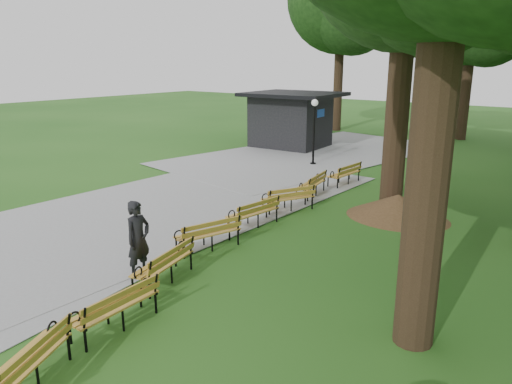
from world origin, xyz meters
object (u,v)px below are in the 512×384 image
Objects in this scene: bench_4 at (253,212)px; bench_7 at (344,174)px; lamp_post at (314,118)px; dirt_mound at (398,206)px; person at (138,239)px; kiosk at (291,120)px; bench_0 at (23,364)px; bench_1 at (114,306)px; bench_6 at (311,185)px; bench_2 at (163,263)px; bench_3 at (208,233)px; bench_5 at (288,198)px.

bench_7 is (-0.20, 6.30, 0.00)m from bench_4.
bench_7 is at bearing -40.83° from lamp_post.
person is at bearing -111.49° from dirt_mound.
lamp_post is 8.51m from dirt_mound.
kiosk is (-6.90, 16.82, 0.65)m from person.
person reaches higher than bench_0.
bench_1 is at bearing 165.74° from bench_0.
bench_4 is (3.16, -8.86, -1.81)m from lamp_post.
bench_1 is 1.00× the size of bench_6.
bench_4 is at bearing 176.64° from bench_2.
kiosk is 2.63× the size of bench_3.
dirt_mound is (3.10, 7.87, -0.53)m from person.
kiosk is at bearing -120.52° from bench_5.
bench_4 is 1.00× the size of bench_5.
person is 2.30m from bench_1.
dirt_mound is at bearing -40.37° from lamp_post.
person is 0.59× the size of lamp_post.
dirt_mound is at bearing -25.65° from person.
person is 2.27m from bench_3.
bench_4 is at bearing -64.68° from kiosk.
bench_5 is (-1.88, 10.07, 0.00)m from bench_0.
dirt_mound is (10.00, -8.96, -1.18)m from kiosk.
bench_6 and bench_7 have the same top height.
dirt_mound is 1.45× the size of bench_4.
bench_6 is (-0.44, 8.38, -0.48)m from person.
bench_3 is at bearing -118.06° from dirt_mound.
lamp_post is at bearing -145.89° from bench_3.
bench_1 is 1.00× the size of bench_7.
bench_2 is at bearing -81.45° from person.
bench_1 is at bearing -145.64° from person.
bench_1 is (-1.70, -9.63, 0.06)m from dirt_mound.
bench_6 is at bearing -0.59° from bench_7.
kiosk is at bearing 138.15° from dirt_mound.
bench_2 is 1.00× the size of bench_4.
bench_4 is 1.97m from bench_5.
bench_3 is (0.09, 2.22, -0.48)m from person.
kiosk is 1.60× the size of lamp_post.
person reaches higher than bench_6.
bench_2 is at bearing 33.27° from bench_5.
bench_2 and bench_4 have the same top height.
bench_4 is at bearing -158.62° from bench_3.
person reaches higher than bench_7.
bench_7 is (-0.27, 10.69, -0.48)m from person.
bench_4 is at bearing 167.60° from bench_0.
bench_6 is at bearing -144.10° from bench_5.
bench_6 is 2.32m from bench_7.
kiosk is at bearing -129.06° from bench_7.
person is 0.81m from bench_2.
kiosk is at bearing -143.45° from bench_4.
bench_4 is 1.00× the size of bench_6.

